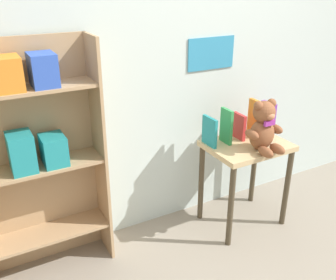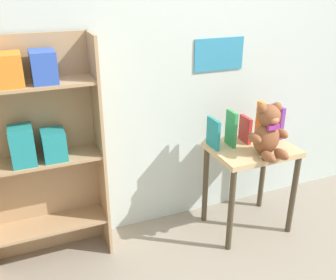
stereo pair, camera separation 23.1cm
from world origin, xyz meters
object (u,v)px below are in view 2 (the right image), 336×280
at_px(bookshelf_side, 38,144).
at_px(display_table, 251,163).
at_px(book_standing_teal, 213,133).
at_px(book_standing_orange, 262,122).
at_px(book_standing_purple, 277,122).
at_px(teddy_bear, 268,132).
at_px(book_standing_green, 231,129).
at_px(book_standing_red, 245,129).

xyz_separation_m(bookshelf_side, display_table, (1.35, -0.22, -0.28)).
height_order(book_standing_teal, book_standing_orange, book_standing_orange).
bearing_deg(book_standing_purple, book_standing_teal, 176.45).
distance_m(book_standing_teal, book_standing_purple, 0.50).
bearing_deg(book_standing_teal, book_standing_orange, -3.83).
bearing_deg(teddy_bear, book_standing_teal, 139.36).
relative_size(display_table, book_standing_teal, 3.18).
height_order(bookshelf_side, book_standing_teal, bookshelf_side).
bearing_deg(book_standing_green, book_standing_purple, 1.30).
bearing_deg(display_table, book_standing_green, 145.53).
height_order(teddy_bear, book_standing_purple, teddy_bear).
xyz_separation_m(display_table, book_standing_teal, (-0.25, 0.10, 0.22)).
distance_m(bookshelf_side, teddy_bear, 1.41).
distance_m(book_standing_red, book_standing_purple, 0.25).
bearing_deg(book_standing_purple, book_standing_red, 174.99).
bearing_deg(display_table, bookshelf_side, 170.68).
distance_m(book_standing_teal, book_standing_green, 0.13).
relative_size(teddy_bear, book_standing_teal, 1.70).
bearing_deg(bookshelf_side, teddy_bear, -14.23).
xyz_separation_m(teddy_bear, book_standing_orange, (0.11, 0.21, -0.02)).
bearing_deg(bookshelf_side, display_table, -9.32).
relative_size(teddy_bear, book_standing_red, 1.88).
bearing_deg(book_standing_purple, display_table, -162.36).
xyz_separation_m(bookshelf_side, book_standing_red, (1.35, -0.12, -0.07)).
bearing_deg(book_standing_green, display_table, -33.57).
relative_size(book_standing_green, book_standing_orange, 0.91).
xyz_separation_m(book_standing_teal, book_standing_orange, (0.38, -0.02, 0.03)).
relative_size(bookshelf_side, book_standing_red, 7.77).
bearing_deg(teddy_bear, book_standing_red, 94.09).
bearing_deg(display_table, book_standing_teal, 157.53).
bearing_deg(book_standing_purple, book_standing_green, 178.56).
height_order(book_standing_green, book_standing_purple, book_standing_green).
bearing_deg(display_table, teddy_bear, -82.60).
relative_size(display_table, book_standing_red, 3.50).
bearing_deg(book_standing_red, book_standing_green, -171.01).
xyz_separation_m(book_standing_teal, book_standing_purple, (0.50, -0.01, 0.02)).
bearing_deg(book_standing_green, book_standing_teal, 172.88).
xyz_separation_m(teddy_bear, book_standing_purple, (0.23, 0.21, -0.04)).
height_order(bookshelf_side, book_standing_purple, bookshelf_side).
bearing_deg(book_standing_orange, book_standing_purple, 0.65).
relative_size(display_table, teddy_bear, 1.86).
bearing_deg(book_standing_teal, teddy_bear, -41.90).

